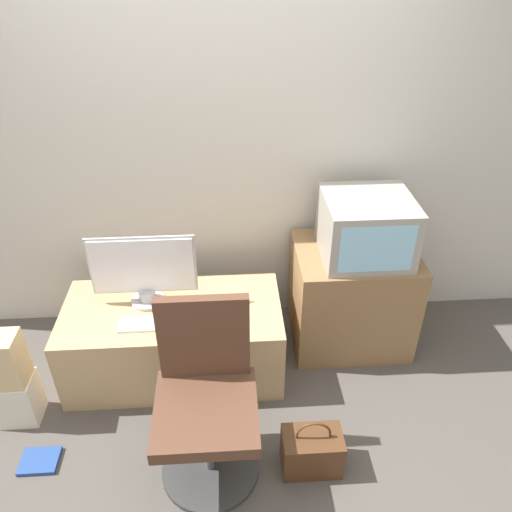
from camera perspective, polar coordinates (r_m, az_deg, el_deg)
ground_plane at (r=2.82m, az=-3.04°, el=-23.22°), size 12.00×12.00×0.00m
wall_back at (r=3.06m, az=-4.31°, el=13.25°), size 4.40×0.05×2.60m
desk at (r=3.14m, az=-9.24°, el=-9.31°), size 1.29×0.63×0.48m
side_stand at (r=3.31m, az=10.77°, el=-4.51°), size 0.74×0.60×0.69m
main_monitor at (r=2.93m, az=-12.73°, el=-1.62°), size 0.61×0.20×0.45m
keyboard at (r=2.89m, az=-12.59°, el=-7.57°), size 0.29×0.13×0.01m
mouse at (r=2.84m, az=-8.26°, el=-7.65°), size 0.05×0.04×0.03m
crt_tv at (r=3.00m, az=12.48°, el=3.19°), size 0.51×0.49×0.37m
office_chair at (r=2.52m, az=-5.68°, el=-16.45°), size 0.50×0.50×0.96m
cardboard_box_lower at (r=3.20m, az=-25.62°, el=-14.48°), size 0.23×0.19×0.29m
cardboard_box_upper at (r=3.00m, az=-27.01°, el=-10.53°), size 0.21×0.17×0.31m
handbag at (r=2.74m, az=6.41°, el=-21.33°), size 0.30×0.19×0.34m
book at (r=3.05m, az=-23.48°, el=-20.69°), size 0.19×0.16×0.02m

